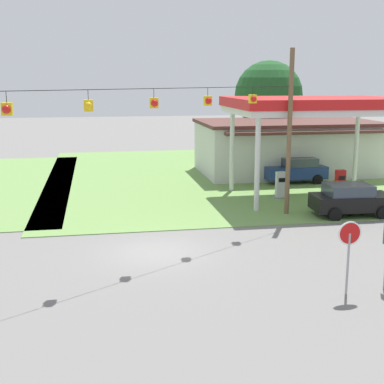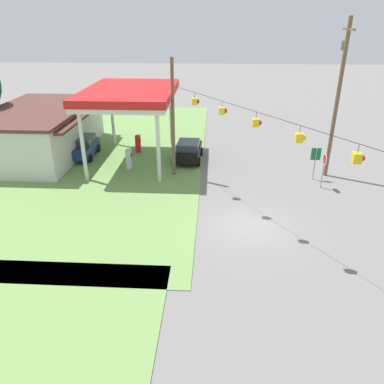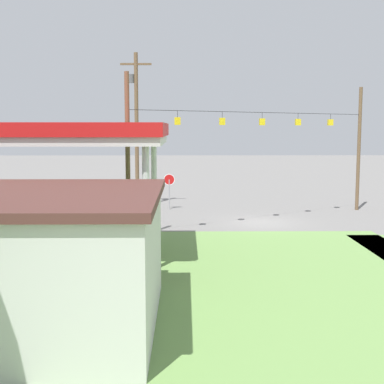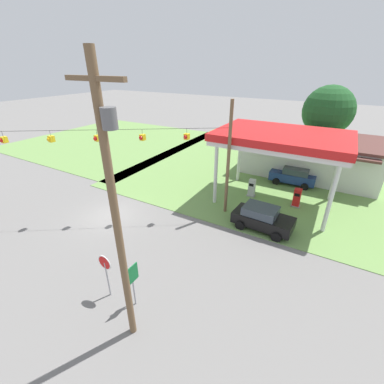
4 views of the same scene
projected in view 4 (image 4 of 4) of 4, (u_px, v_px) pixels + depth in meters
The scene contains 14 objects.
ground_plane at pixel (110, 215), 19.85m from camera, with size 160.00×160.00×0.00m, color slate.
grass_verge_station_corner at pixel (311, 173), 27.51m from camera, with size 36.00×28.00×0.04m, color #6B934C.
grass_verge_opposite_corner at pixel (113, 140), 39.39m from camera, with size 24.00×24.00×0.04m, color #6B934C.
gas_station_canopy at pixel (282, 139), 19.54m from camera, with size 9.76×6.77×5.91m.
gas_station_store at pixel (309, 155), 26.85m from camera, with size 12.95×8.11×3.92m.
fuel_pump_near at pixel (252, 188), 22.44m from camera, with size 0.71×0.56×1.61m.
fuel_pump_far at pixel (297, 198), 20.76m from camera, with size 0.71×0.56×1.61m.
car_at_pumps_front at pixel (262, 218), 17.90m from camera, with size 4.19×2.27×1.68m.
car_at_pumps_rear at pixel (293, 175), 24.70m from camera, with size 4.20×2.20×1.73m.
stop_sign_roadside at pixel (105, 267), 12.23m from camera, with size 0.80×0.08×2.50m.
route_sign at pixel (133, 278), 11.76m from camera, with size 0.10×0.70×2.40m.
utility_pole_main at pixel (116, 211), 8.54m from camera, with size 2.20×0.44×10.96m.
signal_span_gantry at pixel (101, 158), 17.74m from camera, with size 15.14×10.24×8.48m.
tree_behind_station at pixel (328, 111), 29.76m from camera, with size 5.71×5.71×8.49m.
Camera 4 is at (13.94, -11.53, 10.49)m, focal length 24.00 mm.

